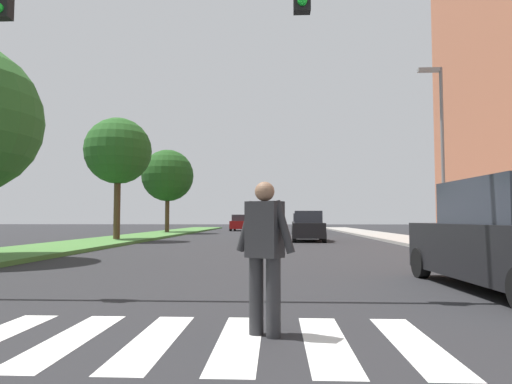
{
  "coord_description": "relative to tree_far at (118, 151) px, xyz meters",
  "views": [
    {
      "loc": [
        0.85,
        1.74,
        1.28
      ],
      "look_at": [
        0.28,
        13.97,
        2.01
      ],
      "focal_mm": 31.22,
      "sensor_mm": 36.0,
      "label": 1
    }
  ],
  "objects": [
    {
      "name": "median_strip",
      "position": [
        -0.15,
        1.9,
        -4.97
      ],
      "size": [
        3.72,
        64.0,
        0.15
      ],
      "primitive_type": "cube",
      "color": "#477A38",
      "rests_on": "ground_plane"
    },
    {
      "name": "traffic_light_gantry",
      "position": [
        4.2,
        -17.15,
        -0.66
      ],
      "size": [
        9.4,
        0.3,
        6.0
      ],
      "color": "gold",
      "rests_on": "median_strip"
    },
    {
      "name": "tree_far",
      "position": [
        0.0,
        0.0,
        0.0
      ],
      "size": [
        3.71,
        3.71,
        6.78
      ],
      "color": "#4C3823",
      "rests_on": "median_strip"
    },
    {
      "name": "ground_plane",
      "position": [
        8.05,
        3.9,
        -5.04
      ],
      "size": [
        140.0,
        140.0,
        0.0
      ],
      "primitive_type": "plane",
      "color": "#262628"
    },
    {
      "name": "tree_distant",
      "position": [
        -0.45,
        13.16,
        -0.1
      ],
      "size": [
        4.42,
        4.42,
        7.02
      ],
      "color": "#4C3823",
      "rests_on": "median_strip"
    },
    {
      "name": "sidewalk_right",
      "position": [
        16.33,
        1.9,
        -4.97
      ],
      "size": [
        3.0,
        64.0,
        0.15
      ],
      "primitive_type": "cube",
      "color": "#9E9991",
      "rests_on": "ground_plane"
    },
    {
      "name": "sedan_midblock",
      "position": [
        10.69,
        1.16,
        -4.25
      ],
      "size": [
        1.97,
        4.28,
        1.71
      ],
      "color": "black",
      "rests_on": "ground_plane"
    },
    {
      "name": "sedan_far_horizon",
      "position": [
        5.09,
        22.25,
        -4.27
      ],
      "size": [
        1.99,
        4.14,
        1.68
      ],
      "color": "maroon",
      "rests_on": "ground_plane"
    },
    {
      "name": "sedan_distant",
      "position": [
        11.1,
        13.49,
        -4.25
      ],
      "size": [
        2.0,
        4.37,
        1.71
      ],
      "color": "#474C51",
      "rests_on": "ground_plane"
    },
    {
      "name": "crosswalk",
      "position": [
        8.05,
        -19.66,
        -5.04
      ],
      "size": [
        4.95,
        2.2,
        0.01
      ],
      "color": "silver",
      "rests_on": "ground_plane"
    },
    {
      "name": "suv_crossing",
      "position": [
        13.0,
        -16.35,
        -4.11
      ],
      "size": [
        2.21,
        4.7,
        1.97
      ],
      "color": "black",
      "rests_on": "ground_plane"
    },
    {
      "name": "street_lamp_right",
      "position": [
        15.73,
        -5.6,
        -0.45
      ],
      "size": [
        1.02,
        0.24,
        7.5
      ],
      "color": "slate",
      "rests_on": "sidewalk_right"
    },
    {
      "name": "pedestrian_performer",
      "position": [
        8.76,
        -19.44,
        -4.11
      ],
      "size": [
        0.69,
        0.45,
        1.69
      ],
      "color": "#262628",
      "rests_on": "ground_plane"
    }
  ]
}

